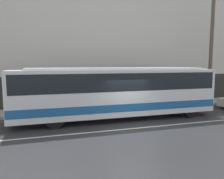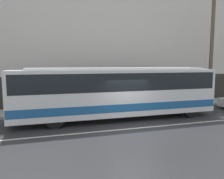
# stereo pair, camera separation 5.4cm
# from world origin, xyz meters

# --- Properties ---
(ground_plane) EXTENTS (60.00, 60.00, 0.00)m
(ground_plane) POSITION_xyz_m (0.00, 0.00, 0.00)
(ground_plane) COLOR #2D2D30
(sidewalk) EXTENTS (60.00, 2.52, 0.18)m
(sidewalk) POSITION_xyz_m (0.00, 5.26, 0.09)
(sidewalk) COLOR #A09E99
(sidewalk) RESTS_ON ground_plane
(building_facade) EXTENTS (60.00, 0.35, 9.88)m
(building_facade) POSITION_xyz_m (0.00, 6.67, 4.76)
(building_facade) COLOR silver
(building_facade) RESTS_ON ground_plane
(lane_stripe) EXTENTS (54.00, 0.14, 0.01)m
(lane_stripe) POSITION_xyz_m (0.00, 0.00, 0.00)
(lane_stripe) COLOR beige
(lane_stripe) RESTS_ON ground_plane
(transit_bus) EXTENTS (12.45, 2.47, 3.18)m
(transit_bus) POSITION_xyz_m (-0.19, 2.30, 1.79)
(transit_bus) COLOR white
(transit_bus) RESTS_ON ground_plane
(utility_pole_near) EXTENTS (0.29, 0.29, 8.42)m
(utility_pole_near) POSITION_xyz_m (8.55, 4.44, 4.39)
(utility_pole_near) COLOR brown
(utility_pole_near) RESTS_ON sidewalk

